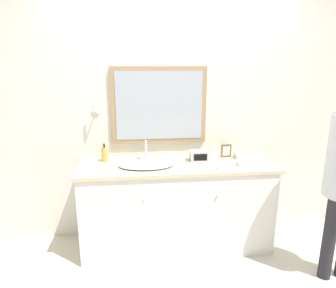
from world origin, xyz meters
TOP-DOWN VIEW (x-y plane):
  - ground_plane at (0.00, 0.00)m, footprint 14.00×14.00m
  - wall_back at (-0.00, 0.64)m, footprint 8.00×0.18m
  - vanity_counter at (0.00, 0.31)m, footprint 1.90×0.61m
  - sink_basin at (-0.29, 0.28)m, footprint 0.54×0.39m
  - soap_bottle at (-0.70, 0.46)m, footprint 0.06×0.06m
  - appliance_box at (0.23, 0.38)m, footprint 0.19×0.11m
  - picture_frame at (0.53, 0.46)m, footprint 0.11×0.01m
  - hand_towel_near_sink at (0.69, 0.42)m, footprint 0.14×0.11m
  - hand_towel_far_corner at (0.66, 0.19)m, footprint 0.18×0.10m
  - metal_tray at (0.42, 0.13)m, footprint 0.17×0.12m

SIDE VIEW (x-z plane):
  - ground_plane at x=0.00m, z-range 0.00..0.00m
  - vanity_counter at x=0.00m, z-range 0.00..0.88m
  - metal_tray at x=0.42m, z-range 0.88..0.89m
  - sink_basin at x=-0.29m, z-range 0.80..1.01m
  - hand_towel_far_corner at x=0.66m, z-range 0.88..0.92m
  - hand_towel_near_sink at x=0.69m, z-range 0.88..0.94m
  - appliance_box at x=0.23m, z-range 0.88..0.98m
  - picture_frame at x=0.53m, z-range 0.88..1.02m
  - soap_bottle at x=-0.70m, z-range 0.86..1.05m
  - wall_back at x=0.00m, z-range 0.00..2.55m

